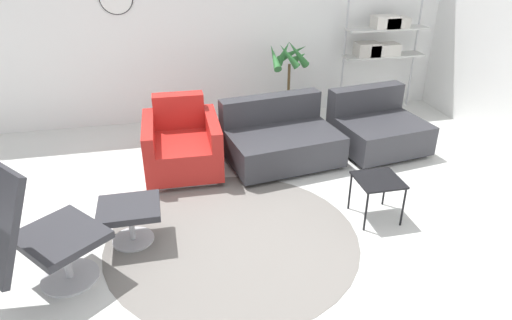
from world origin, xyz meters
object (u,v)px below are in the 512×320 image
object	(u,v)px
side_table	(378,183)
potted_plant	(288,83)
shelf_unit	(383,39)
ottoman	(130,214)
couch_low	(280,141)
couch_second	(377,129)
lounge_chair	(8,218)
armchair_red	(182,147)

from	to	relation	value
side_table	potted_plant	xyz separation A→B (m)	(-0.20, 2.31, 0.24)
potted_plant	shelf_unit	xyz separation A→B (m)	(1.42, 0.27, 0.46)
ottoman	couch_low	world-z (taller)	couch_low
couch_low	couch_second	size ratio (longest dim) A/B	1.22
lounge_chair	side_table	bearing A→B (deg)	59.61
lounge_chair	ottoman	distance (m)	1.03
armchair_red	couch_low	xyz separation A→B (m)	(1.12, -0.01, -0.03)
couch_second	ottoman	bearing A→B (deg)	15.20
ottoman	potted_plant	distance (m)	3.01
potted_plant	lounge_chair	bearing A→B (deg)	-134.49
armchair_red	potted_plant	world-z (taller)	potted_plant
couch_second	shelf_unit	bearing A→B (deg)	-123.50
side_table	armchair_red	bearing A→B (deg)	141.81
lounge_chair	couch_low	world-z (taller)	lounge_chair
lounge_chair	ottoman	bearing A→B (deg)	90.00
couch_second	potted_plant	size ratio (longest dim) A/B	0.89
armchair_red	side_table	bearing A→B (deg)	142.92
armchair_red	couch_low	distance (m)	1.12
armchair_red	side_table	xyz separation A→B (m)	(1.69, -1.33, 0.08)
ottoman	armchair_red	xyz separation A→B (m)	(0.54, 1.22, 0.01)
couch_low	potted_plant	bearing A→B (deg)	-119.27
armchair_red	lounge_chair	bearing A→B (deg)	56.51
lounge_chair	side_table	world-z (taller)	lounge_chair
lounge_chair	potted_plant	xyz separation A→B (m)	(2.74, 2.79, -0.13)
armchair_red	ottoman	bearing A→B (deg)	67.39
lounge_chair	armchair_red	xyz separation A→B (m)	(1.25, 1.81, -0.45)
lounge_chair	potted_plant	bearing A→B (deg)	95.88
armchair_red	couch_second	size ratio (longest dim) A/B	0.83
potted_plant	side_table	bearing A→B (deg)	-85.08
potted_plant	shelf_unit	world-z (taller)	shelf_unit
couch_second	shelf_unit	size ratio (longest dim) A/B	0.63
side_table	couch_low	bearing A→B (deg)	113.36
potted_plant	shelf_unit	size ratio (longest dim) A/B	0.71
couch_low	ottoman	bearing A→B (deg)	27.56
side_table	shelf_unit	world-z (taller)	shelf_unit
ottoman	potted_plant	bearing A→B (deg)	47.32
couch_low	armchair_red	bearing A→B (deg)	-9.03
armchair_red	couch_second	xyz separation A→B (m)	(2.36, 0.06, -0.03)
couch_second	shelf_unit	distance (m)	1.54
potted_plant	armchair_red	bearing A→B (deg)	-146.71
potted_plant	shelf_unit	distance (m)	1.52
couch_second	side_table	size ratio (longest dim) A/B	2.69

